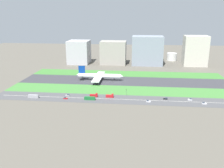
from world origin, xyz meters
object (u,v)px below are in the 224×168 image
at_px(bus_1, 90,98).
at_px(cargo_warehouse, 195,51).
at_px(car_1, 204,103).
at_px(bus_0, 33,96).
at_px(fuel_tank_west, 144,56).
at_px(airliner, 99,76).
at_px(car_2, 65,98).
at_px(truck_1, 94,95).
at_px(fuel_tank_east, 172,57).
at_px(office_tower, 147,51).
at_px(car_4, 68,95).
at_px(truck_0, 110,96).
at_px(car_0, 190,99).
at_px(fuel_tank_centre, 159,56).
at_px(traffic_light, 126,92).
at_px(terminal_building, 79,52).
at_px(hangar_building, 113,53).
at_px(car_5, 148,101).
at_px(car_3, 166,99).

height_order(bus_1, cargo_warehouse, cargo_warehouse).
bearing_deg(car_1, bus_0, 0.00).
xyz_separation_m(bus_1, fuel_tank_west, (61.97, 237.00, 6.42)).
xyz_separation_m(airliner, car_2, (-23.81, -78.00, -5.31)).
bearing_deg(truck_1, fuel_tank_east, 63.49).
bearing_deg(cargo_warehouse, fuel_tank_east, 126.01).
relative_size(car_1, office_tower, 0.08).
xyz_separation_m(airliner, office_tower, (69.03, 114.00, 18.92)).
height_order(car_2, fuel_tank_east, fuel_tank_east).
relative_size(airliner, car_4, 14.77).
bearing_deg(car_2, airliner, -106.98).
xyz_separation_m(airliner, truck_0, (23.06, -68.00, -4.56)).
distance_m(car_4, car_0, 132.35).
bearing_deg(car_2, fuel_tank_centre, -116.29).
bearing_deg(fuel_tank_centre, traffic_light, -103.55).
bearing_deg(bus_1, traffic_light, -154.53).
distance_m(terminal_building, office_tower, 123.48).
height_order(airliner, fuel_tank_centre, airliner).
relative_size(bus_1, car_1, 2.64).
bearing_deg(car_1, cargo_warehouse, -99.30).
height_order(fuel_tank_west, fuel_tank_centre, fuel_tank_west).
xyz_separation_m(airliner, car_1, (119.94, -78.00, -5.31)).
bearing_deg(bus_1, fuel_tank_west, -104.65).
height_order(bus_0, cargo_warehouse, cargo_warehouse).
relative_size(car_4, truck_1, 0.52).
distance_m(truck_0, bus_0, 83.02).
xyz_separation_m(truck_0, bus_0, (-82.42, -10.00, 0.15)).
xyz_separation_m(car_2, hangar_building, (32.30, 192.00, 19.52)).
bearing_deg(airliner, car_5, -50.60).
distance_m(terminal_building, cargo_warehouse, 205.81).
bearing_deg(car_3, cargo_warehouse, 69.38).
xyz_separation_m(car_0, car_1, (11.65, -10.00, 0.00)).
bearing_deg(bus_0, car_1, -180.00).
bearing_deg(traffic_light, hangar_building, 100.42).
bearing_deg(fuel_tank_west, car_0, -79.12).
height_order(fuel_tank_west, fuel_tank_east, fuel_tank_west).
xyz_separation_m(car_4, car_2, (0.25, -10.00, 0.00)).
bearing_deg(bus_1, cargo_warehouse, -127.75).
bearing_deg(car_0, office_tower, 102.17).
bearing_deg(fuel_tank_east, terminal_building, -165.42).
relative_size(hangar_building, fuel_tank_east, 2.39).
relative_size(car_2, bus_1, 0.38).
bearing_deg(terminal_building, car_3, -52.98).
bearing_deg(car_4, cargo_warehouse, 46.05).
xyz_separation_m(car_4, truck_0, (47.13, -0.00, 0.75)).
distance_m(truck_1, car_3, 77.42).
xyz_separation_m(car_1, car_5, (-55.87, 0.00, 0.00)).
bearing_deg(truck_0, fuel_tank_centre, 72.82).
relative_size(car_0, truck_0, 0.52).
bearing_deg(airliner, hangar_building, 85.74).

